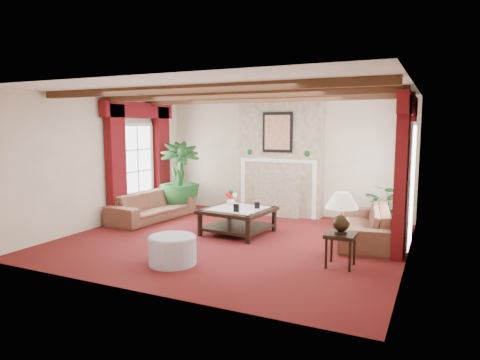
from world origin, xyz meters
The scene contains 23 objects.
floor centered at (0.00, 0.00, 0.00)m, with size 6.00×6.00×0.00m, color #430C10.
ceiling centered at (0.00, 0.00, 2.70)m, with size 6.00×6.00×0.00m, color white.
back_wall centered at (0.00, 2.75, 1.35)m, with size 6.00×0.02×2.70m, color beige.
left_wall centered at (-3.00, 0.00, 1.35)m, with size 0.02×5.50×2.70m, color beige.
right_wall centered at (3.00, 0.00, 1.35)m, with size 0.02×5.50×2.70m, color beige.
ceiling_beams centered at (0.00, 0.00, 2.64)m, with size 6.00×3.00×0.12m, color #392112, non-canonical shape.
fireplace centered at (0.00, 2.55, 2.70)m, with size 2.00×0.52×2.70m, color tan, non-canonical shape.
french_door_left centered at (-2.97, 1.00, 2.13)m, with size 0.10×1.10×2.16m, color white, non-canonical shape.
french_door_right centered at (2.97, 1.00, 2.13)m, with size 0.10×1.10×2.16m, color white, non-canonical shape.
curtains_left centered at (-2.86, 1.00, 2.55)m, with size 0.20×2.40×2.55m, color #510A11, non-canonical shape.
curtains_right centered at (2.86, 1.00, 2.55)m, with size 0.20×2.40×2.55m, color #510A11, non-canonical shape.
sofa_left centered at (-2.39, 0.77, 0.42)m, with size 0.83×2.18×0.83m, color #3E111A.
sofa_right centered at (2.21, 0.96, 0.42)m, with size 0.94×2.21×0.84m, color #3E111A.
potted_palm centered at (-2.29, 1.73, 0.48)m, with size 1.88×1.91×0.96m, color black.
small_plant centered at (2.49, 1.96, 0.37)m, with size 1.23×1.25×0.73m, color black.
coffee_table centered at (-0.12, 0.47, 0.25)m, with size 1.21×1.21×0.50m, color black, non-canonical shape.
side_table centered at (2.12, -0.68, 0.26)m, with size 0.43×0.43×0.51m, color black, non-canonical shape.
ottoman centered at (-0.23, -1.63, 0.21)m, with size 0.72×0.72×0.42m, color #9B9AAE.
table_lamp centered at (2.12, -0.68, 0.83)m, with size 0.50×0.50×0.63m, color black, non-canonical shape.
flower_vase centered at (-0.41, 0.74, 0.58)m, with size 0.18×0.19×0.17m, color silver.
book centered at (0.16, 0.15, 0.64)m, with size 0.20×0.08×0.28m, color black.
photo_frame_a centered at (0.02, 0.11, 0.58)m, with size 0.12×0.02×0.16m, color black, non-canonical shape.
photo_frame_b centered at (0.24, 0.58, 0.56)m, with size 0.11×0.02×0.14m, color black, non-canonical shape.
Camera 1 is at (3.40, -6.92, 2.10)m, focal length 32.00 mm.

